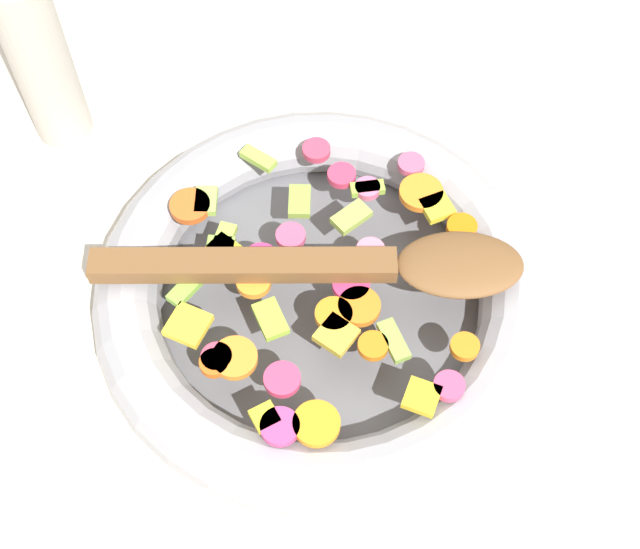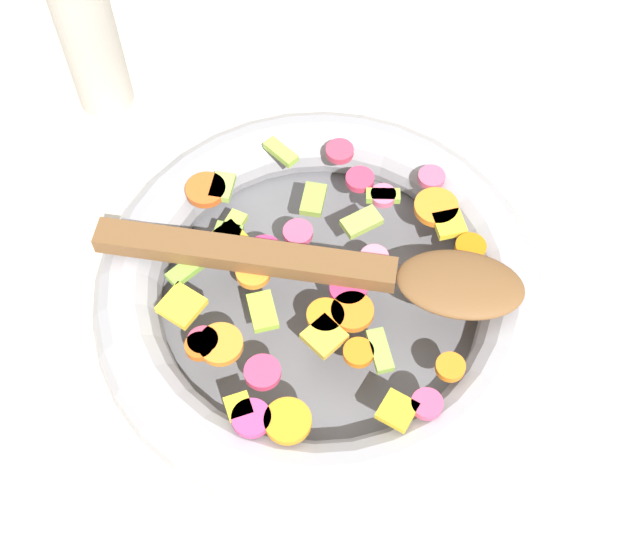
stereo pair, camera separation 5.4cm
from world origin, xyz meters
name	(u,v)px [view 2 (the right image)]	position (x,y,z in m)	size (l,w,h in m)	color
ground_plane	(320,308)	(0.00, 0.00, 0.00)	(4.00, 4.00, 0.00)	beige
skillet	(320,294)	(0.00, 0.00, 0.02)	(0.34, 0.34, 0.05)	slate
chopped_vegetables	(318,281)	(-0.01, 0.00, 0.05)	(0.26, 0.26, 0.01)	orange
wooden_spoon	(354,270)	(0.01, -0.02, 0.06)	(0.17, 0.29, 0.01)	brown
pepper_mill	(86,25)	(0.07, 0.28, 0.09)	(0.05, 0.05, 0.19)	#B2ADA3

